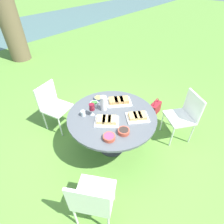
# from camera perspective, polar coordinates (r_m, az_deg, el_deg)

# --- Properties ---
(ground_plane) EXTENTS (40.00, 40.00, 0.00)m
(ground_plane) POSITION_cam_1_polar(r_m,az_deg,el_deg) (3.14, 0.00, -11.18)
(ground_plane) COLOR #5B8C38
(dining_table) EXTENTS (1.34, 1.34, 0.73)m
(dining_table) POSITION_cam_1_polar(r_m,az_deg,el_deg) (2.67, 0.00, -2.48)
(dining_table) COLOR #4C4C51
(dining_table) RESTS_ON ground_plane
(chair_near_left) EXTENTS (0.60, 0.61, 0.89)m
(chair_near_left) POSITION_cam_1_polar(r_m,az_deg,el_deg) (3.20, 22.65, -0.55)
(chair_near_left) COLOR white
(chair_near_left) RESTS_ON ground_plane
(chair_near_right) EXTENTS (0.51, 0.50, 0.89)m
(chair_near_right) POSITION_cam_1_polar(r_m,az_deg,el_deg) (3.36, -18.75, 2.61)
(chair_near_right) COLOR white
(chair_near_right) RESTS_ON ground_plane
(chair_far_back) EXTENTS (0.58, 0.58, 0.89)m
(chair_far_back) POSITION_cam_1_polar(r_m,az_deg,el_deg) (2.10, -6.48, -26.28)
(chair_far_back) COLOR white
(chair_far_back) RESTS_ON ground_plane
(water_pitcher) EXTENTS (0.10, 0.09, 0.24)m
(water_pitcher) POSITION_cam_1_polar(r_m,az_deg,el_deg) (2.65, -2.77, 2.89)
(water_pitcher) COLOR silver
(water_pitcher) RESTS_ON dining_table
(wine_glass) EXTENTS (0.08, 0.08, 0.20)m
(wine_glass) POSITION_cam_1_polar(r_m,az_deg,el_deg) (2.54, -6.60, 1.53)
(wine_glass) COLOR silver
(wine_glass) RESTS_ON dining_table
(platter_bread_main) EXTENTS (0.40, 0.42, 0.07)m
(platter_bread_main) POSITION_cam_1_polar(r_m,az_deg,el_deg) (2.47, -1.73, -2.76)
(platter_bread_main) COLOR white
(platter_bread_main) RESTS_ON dining_table
(platter_charcuterie) EXTENTS (0.46, 0.46, 0.08)m
(platter_charcuterie) POSITION_cam_1_polar(r_m,az_deg,el_deg) (2.84, 2.23, 3.63)
(platter_charcuterie) COLOR white
(platter_charcuterie) RESTS_ON dining_table
(platter_sandwich_side) EXTENTS (0.39, 0.39, 0.07)m
(platter_sandwich_side) POSITION_cam_1_polar(r_m,az_deg,el_deg) (2.57, 8.33, -1.47)
(platter_sandwich_side) COLOR white
(platter_sandwich_side) RESTS_ON dining_table
(bowl_fries) EXTENTS (0.14, 0.14, 0.04)m
(bowl_fries) POSITION_cam_1_polar(r_m,az_deg,el_deg) (2.93, -4.50, 4.54)
(bowl_fries) COLOR #334256
(bowl_fries) RESTS_ON dining_table
(bowl_salad) EXTENTS (0.13, 0.13, 0.05)m
(bowl_salad) POSITION_cam_1_polar(r_m,az_deg,el_deg) (2.80, -5.80, 2.73)
(bowl_salad) COLOR silver
(bowl_salad) RESTS_ON dining_table
(bowl_olives) EXTENTS (0.16, 0.16, 0.06)m
(bowl_olives) POSITION_cam_1_polar(r_m,az_deg,el_deg) (2.33, 3.83, -6.25)
(bowl_olives) COLOR #B74733
(bowl_olives) RESTS_ON dining_table
(bowl_dip_red) EXTENTS (0.16, 0.16, 0.06)m
(bowl_dip_red) POSITION_cam_1_polar(r_m,az_deg,el_deg) (2.25, -0.96, -8.21)
(bowl_dip_red) COLOR #B74733
(bowl_dip_red) RESTS_ON dining_table
(cup_water_near) EXTENTS (0.07, 0.07, 0.09)m
(cup_water_near) POSITION_cam_1_polar(r_m,az_deg,el_deg) (2.61, -9.38, -0.46)
(cup_water_near) COLOR silver
(cup_water_near) RESTS_ON dining_table
(handbag) EXTENTS (0.30, 0.14, 0.37)m
(handbag) POSITION_cam_1_polar(r_m,az_deg,el_deg) (3.83, 13.87, 1.32)
(handbag) COLOR maroon
(handbag) RESTS_ON ground_plane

